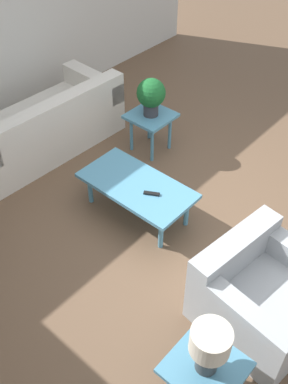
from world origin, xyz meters
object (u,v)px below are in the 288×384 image
at_px(side_table_plant, 151,120).
at_px(table_lamp, 210,346).
at_px(sofa, 42,128).
at_px(side_table_lamp, 205,372).
at_px(armchair, 260,295).
at_px(potted_plant, 151,95).
at_px(coffee_table, 137,187).

relative_size(side_table_plant, table_lamp, 1.18).
bearing_deg(sofa, side_table_plant, 132.10).
xyz_separation_m(side_table_plant, side_table_lamp, (-2.29, 2.10, 0.00)).
bearing_deg(table_lamp, side_table_plant, -42.54).
xyz_separation_m(armchair, side_table_lamp, (-0.07, 0.90, 0.13)).
bearing_deg(side_table_plant, sofa, 40.20).
distance_m(sofa, side_table_lamp, 3.53).
height_order(side_table_plant, side_table_lamp, same).
bearing_deg(sofa, side_table_lamp, 71.12).
bearing_deg(potted_plant, side_table_lamp, 137.46).
height_order(potted_plant, table_lamp, potted_plant).
relative_size(armchair, coffee_table, 0.88).
relative_size(sofa, coffee_table, 1.70).
relative_size(coffee_table, side_table_lamp, 2.39).
xyz_separation_m(armchair, table_lamp, (-0.07, 0.90, 0.48)).
relative_size(side_table_plant, side_table_lamp, 1.00).
xyz_separation_m(sofa, side_table_lamp, (-3.30, 1.25, 0.13)).
bearing_deg(sofa, table_lamp, 71.12).
bearing_deg(sofa, coffee_table, 88.44).
xyz_separation_m(side_table_plant, table_lamp, (-2.29, 2.10, 0.35)).
height_order(sofa, table_lamp, table_lamp).
xyz_separation_m(sofa, side_table_plant, (-1.01, -0.85, 0.13)).
bearing_deg(sofa, armchair, 85.61).
xyz_separation_m(coffee_table, table_lamp, (-1.66, 1.15, 0.41)).
height_order(coffee_table, side_table_plant, side_table_plant).
distance_m(side_table_plant, side_table_lamp, 3.11).
distance_m(sofa, side_table_plant, 1.32).
relative_size(sofa, armchair, 1.94).
distance_m(coffee_table, side_table_lamp, 2.02).
distance_m(side_table_plant, table_lamp, 3.13).
distance_m(armchair, table_lamp, 1.02).
bearing_deg(coffee_table, side_table_lamp, 145.24).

